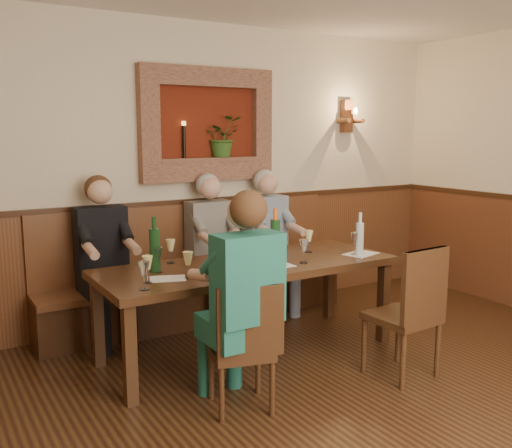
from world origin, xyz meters
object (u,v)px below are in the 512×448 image
(dining_table, at_px, (249,272))
(person_bench_right, at_px, (270,254))
(person_chair_front, at_px, (240,320))
(wine_bottle_green_b, at_px, (155,249))
(bench, at_px, (198,287))
(person_bench_left, at_px, (105,275))
(person_bench_mid, at_px, (214,262))
(wine_bottle_green_a, at_px, (275,239))
(chair_near_right, at_px, (403,338))
(water_bottle, at_px, (360,238))
(spittoon_bucket, at_px, (245,251))
(chair_near_left, at_px, (241,372))

(dining_table, relative_size, person_bench_right, 1.69)
(person_chair_front, bearing_deg, wine_bottle_green_b, 104.13)
(bench, distance_m, person_chair_front, 1.82)
(person_chair_front, bearing_deg, person_bench_right, 52.05)
(person_bench_left, bearing_deg, dining_table, -42.62)
(person_bench_mid, distance_m, wine_bottle_green_a, 0.97)
(chair_near_right, relative_size, wine_bottle_green_a, 2.29)
(dining_table, bearing_deg, water_bottle, -13.33)
(person_chair_front, height_order, wine_bottle_green_a, person_chair_front)
(person_bench_mid, xyz_separation_m, wine_bottle_green_a, (0.10, -0.89, 0.35))
(dining_table, xyz_separation_m, spittoon_bucket, (-0.06, -0.05, 0.19))
(wine_bottle_green_a, bearing_deg, wine_bottle_green_b, 170.11)
(bench, xyz_separation_m, person_bench_left, (-0.91, -0.11, 0.26))
(chair_near_right, bearing_deg, bench, 107.92)
(dining_table, distance_m, person_bench_left, 1.24)
(dining_table, height_order, wine_bottle_green_b, wine_bottle_green_b)
(person_chair_front, bearing_deg, spittoon_bucket, 58.03)
(person_chair_front, distance_m, spittoon_bucket, 0.90)
(person_bench_mid, bearing_deg, dining_table, -97.71)
(dining_table, height_order, bench, bench)
(wine_bottle_green_a, bearing_deg, chair_near_right, -59.98)
(person_chair_front, bearing_deg, dining_table, 56.30)
(dining_table, xyz_separation_m, wine_bottle_green_b, (-0.74, 0.11, 0.25))
(chair_near_left, relative_size, wine_bottle_green_a, 2.00)
(person_bench_right, relative_size, wine_bottle_green_a, 3.29)
(dining_table, height_order, person_bench_left, person_bench_left)
(bench, xyz_separation_m, person_chair_front, (-0.52, -1.72, 0.27))
(dining_table, xyz_separation_m, person_bench_mid, (0.11, 0.84, -0.10))
(dining_table, bearing_deg, bench, 90.00)
(person_bench_left, bearing_deg, person_chair_front, -76.36)
(person_bench_mid, xyz_separation_m, person_chair_front, (-0.63, -1.62, 0.02))
(person_bench_right, distance_m, spittoon_bucket, 1.22)
(chair_near_right, bearing_deg, person_bench_mid, 105.90)
(spittoon_bucket, height_order, wine_bottle_green_a, wine_bottle_green_a)
(dining_table, xyz_separation_m, person_chair_front, (-0.52, -0.78, -0.08))
(person_bench_left, height_order, wine_bottle_green_b, person_bench_left)
(spittoon_bucket, relative_size, water_bottle, 0.62)
(chair_near_right, bearing_deg, water_bottle, 70.64)
(spittoon_bucket, distance_m, water_bottle, 1.04)
(person_bench_mid, bearing_deg, person_bench_left, -179.96)
(person_bench_left, distance_m, person_bench_right, 1.65)
(wine_bottle_green_a, bearing_deg, water_bottle, -13.03)
(person_chair_front, distance_m, water_bottle, 1.60)
(chair_near_left, xyz_separation_m, person_bench_left, (-0.39, 1.63, 0.34))
(bench, relative_size, person_bench_left, 2.10)
(person_bench_left, xyz_separation_m, person_bench_mid, (1.02, 0.00, -0.01))
(dining_table, xyz_separation_m, person_bench_left, (-0.91, 0.84, -0.09))
(person_bench_right, bearing_deg, spittoon_bucket, -132.27)
(person_bench_left, relative_size, water_bottle, 3.91)
(bench, height_order, chair_near_right, bench)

